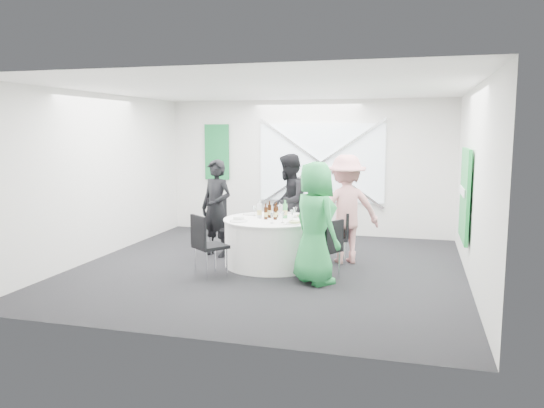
% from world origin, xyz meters
% --- Properties ---
extents(floor, '(6.00, 6.00, 0.00)m').
position_xyz_m(floor, '(0.00, 0.00, 0.00)').
color(floor, black).
rests_on(floor, ground).
extents(ceiling, '(6.00, 6.00, 0.00)m').
position_xyz_m(ceiling, '(0.00, 0.00, 2.80)').
color(ceiling, white).
rests_on(ceiling, wall_back).
extents(wall_back, '(6.00, 0.00, 6.00)m').
position_xyz_m(wall_back, '(0.00, 3.00, 1.40)').
color(wall_back, silver).
rests_on(wall_back, floor).
extents(wall_front, '(6.00, 0.00, 6.00)m').
position_xyz_m(wall_front, '(0.00, -3.00, 1.40)').
color(wall_front, silver).
rests_on(wall_front, floor).
extents(wall_left, '(0.00, 6.00, 6.00)m').
position_xyz_m(wall_left, '(-3.00, 0.00, 1.40)').
color(wall_left, silver).
rests_on(wall_left, floor).
extents(wall_right, '(0.00, 6.00, 6.00)m').
position_xyz_m(wall_right, '(3.00, 0.00, 1.40)').
color(wall_right, silver).
rests_on(wall_right, floor).
extents(window_panel, '(2.60, 0.03, 1.60)m').
position_xyz_m(window_panel, '(0.30, 2.96, 1.50)').
color(window_panel, white).
rests_on(window_panel, wall_back).
extents(window_brace_a, '(2.63, 0.05, 1.84)m').
position_xyz_m(window_brace_a, '(0.30, 2.92, 1.50)').
color(window_brace_a, silver).
rests_on(window_brace_a, window_panel).
extents(window_brace_b, '(2.63, 0.05, 1.84)m').
position_xyz_m(window_brace_b, '(0.30, 2.92, 1.50)').
color(window_brace_b, silver).
rests_on(window_brace_b, window_panel).
extents(green_banner, '(0.55, 0.04, 1.20)m').
position_xyz_m(green_banner, '(-2.00, 2.95, 1.70)').
color(green_banner, '#166F3B').
rests_on(green_banner, wall_back).
extents(green_sign, '(0.05, 1.20, 1.40)m').
position_xyz_m(green_sign, '(2.94, 0.60, 1.20)').
color(green_sign, '#1A9239').
rests_on(green_sign, wall_right).
extents(banquet_table, '(1.56, 1.56, 0.76)m').
position_xyz_m(banquet_table, '(0.00, 0.20, 0.38)').
color(banquet_table, white).
rests_on(banquet_table, floor).
extents(chair_back, '(0.44, 0.45, 0.92)m').
position_xyz_m(chair_back, '(0.07, 1.35, 0.54)').
color(chair_back, black).
rests_on(chair_back, floor).
extents(chair_back_left, '(0.61, 0.61, 1.00)m').
position_xyz_m(chair_back_left, '(-1.06, 0.73, 0.59)').
color(chair_back_left, black).
rests_on(chair_back_left, floor).
extents(chair_back_right, '(0.50, 0.50, 0.85)m').
position_xyz_m(chair_back_right, '(1.02, 0.58, 0.49)').
color(chair_back_right, black).
rests_on(chair_back_right, floor).
extents(chair_front_right, '(0.55, 0.55, 0.89)m').
position_xyz_m(chair_front_right, '(1.01, -0.40, 0.52)').
color(chair_front_right, black).
rests_on(chair_front_right, floor).
extents(chair_front_left, '(0.60, 0.60, 0.94)m').
position_xyz_m(chair_front_left, '(-0.76, -0.76, 0.55)').
color(chair_front_left, black).
rests_on(chair_front_left, floor).
extents(person_man_back_left, '(0.71, 0.58, 1.68)m').
position_xyz_m(person_man_back_left, '(-1.10, 0.58, 0.84)').
color(person_man_back_left, black).
rests_on(person_man_back_left, floor).
extents(person_man_back, '(0.47, 0.86, 1.76)m').
position_xyz_m(person_man_back, '(0.00, 1.32, 0.88)').
color(person_man_back, black).
rests_on(person_man_back, floor).
extents(person_woman_pink, '(1.27, 0.95, 1.78)m').
position_xyz_m(person_woman_pink, '(1.12, 0.69, 0.89)').
color(person_woman_pink, '#D88C8D').
rests_on(person_woman_pink, floor).
extents(person_woman_green, '(1.00, 0.99, 1.74)m').
position_xyz_m(person_woman_green, '(0.86, -0.62, 0.87)').
color(person_woman_green, green).
rests_on(person_woman_green, floor).
extents(plate_back, '(0.26, 0.26, 0.01)m').
position_xyz_m(plate_back, '(-0.00, 0.77, 0.77)').
color(plate_back, white).
rests_on(plate_back, banquet_table).
extents(plate_back_left, '(0.28, 0.28, 0.01)m').
position_xyz_m(plate_back_left, '(-0.46, 0.53, 0.77)').
color(plate_back_left, white).
rests_on(plate_back_left, banquet_table).
extents(plate_back_right, '(0.28, 0.28, 0.04)m').
position_xyz_m(plate_back_right, '(0.43, 0.50, 0.78)').
color(plate_back_right, white).
rests_on(plate_back_right, banquet_table).
extents(plate_front_right, '(0.27, 0.27, 0.04)m').
position_xyz_m(plate_front_right, '(0.45, -0.15, 0.78)').
color(plate_front_right, white).
rests_on(plate_front_right, banquet_table).
extents(plate_front_left, '(0.28, 0.28, 0.01)m').
position_xyz_m(plate_front_left, '(-0.43, -0.19, 0.77)').
color(plate_front_left, white).
rests_on(plate_front_left, banquet_table).
extents(napkin, '(0.19, 0.17, 0.04)m').
position_xyz_m(napkin, '(-0.47, -0.09, 0.80)').
color(napkin, white).
rests_on(napkin, plate_front_left).
extents(beer_bottle_a, '(0.06, 0.06, 0.28)m').
position_xyz_m(beer_bottle_a, '(-0.07, 0.29, 0.87)').
color(beer_bottle_a, '#38190A').
rests_on(beer_bottle_a, banquet_table).
extents(beer_bottle_b, '(0.06, 0.06, 0.25)m').
position_xyz_m(beer_bottle_b, '(0.03, 0.36, 0.85)').
color(beer_bottle_b, '#38190A').
rests_on(beer_bottle_b, banquet_table).
extents(beer_bottle_c, '(0.06, 0.06, 0.26)m').
position_xyz_m(beer_bottle_c, '(0.07, 0.13, 0.86)').
color(beer_bottle_c, '#38190A').
rests_on(beer_bottle_c, banquet_table).
extents(beer_bottle_d, '(0.06, 0.06, 0.26)m').
position_xyz_m(beer_bottle_d, '(-0.08, 0.12, 0.86)').
color(beer_bottle_d, '#38190A').
rests_on(beer_bottle_d, banquet_table).
extents(green_water_bottle, '(0.08, 0.08, 0.29)m').
position_xyz_m(green_water_bottle, '(0.19, 0.32, 0.87)').
color(green_water_bottle, '#42AC56').
rests_on(green_water_bottle, banquet_table).
extents(clear_water_bottle, '(0.08, 0.08, 0.30)m').
position_xyz_m(clear_water_bottle, '(-0.21, 0.21, 0.88)').
color(clear_water_bottle, silver).
rests_on(clear_water_bottle, banquet_table).
extents(wine_glass_a, '(0.07, 0.07, 0.17)m').
position_xyz_m(wine_glass_a, '(0.14, 0.59, 0.88)').
color(wine_glass_a, white).
rests_on(wine_glass_a, banquet_table).
extents(wine_glass_b, '(0.07, 0.07, 0.17)m').
position_xyz_m(wine_glass_b, '(0.35, 0.13, 0.88)').
color(wine_glass_b, white).
rests_on(wine_glass_b, banquet_table).
extents(wine_glass_c, '(0.07, 0.07, 0.17)m').
position_xyz_m(wine_glass_c, '(0.01, 0.57, 0.88)').
color(wine_glass_c, white).
rests_on(wine_glass_c, banquet_table).
extents(wine_glass_d, '(0.07, 0.07, 0.17)m').
position_xyz_m(wine_glass_d, '(0.26, -0.11, 0.88)').
color(wine_glass_d, white).
rests_on(wine_glass_d, banquet_table).
extents(wine_glass_e, '(0.07, 0.07, 0.17)m').
position_xyz_m(wine_glass_e, '(0.11, -0.19, 0.88)').
color(wine_glass_e, white).
rests_on(wine_glass_e, banquet_table).
extents(wine_glass_f, '(0.07, 0.07, 0.17)m').
position_xyz_m(wine_glass_f, '(-0.36, 0.39, 0.88)').
color(wine_glass_f, white).
rests_on(wine_glass_f, banquet_table).
extents(wine_glass_g, '(0.07, 0.07, 0.17)m').
position_xyz_m(wine_glass_g, '(0.33, 0.41, 0.88)').
color(wine_glass_g, white).
rests_on(wine_glass_g, banquet_table).
extents(fork_a, '(0.15, 0.03, 0.01)m').
position_xyz_m(fork_a, '(0.12, 0.76, 0.76)').
color(fork_a, silver).
rests_on(fork_a, banquet_table).
extents(knife_a, '(0.15, 0.03, 0.01)m').
position_xyz_m(knife_a, '(-0.13, 0.76, 0.76)').
color(knife_a, silver).
rests_on(knife_a, banquet_table).
extents(fork_b, '(0.10, 0.13, 0.01)m').
position_xyz_m(fork_b, '(0.36, -0.25, 0.76)').
color(fork_b, silver).
rests_on(fork_b, banquet_table).
extents(knife_b, '(0.11, 0.13, 0.01)m').
position_xyz_m(knife_b, '(0.54, -0.01, 0.76)').
color(knife_b, silver).
rests_on(knife_b, banquet_table).
extents(fork_c, '(0.10, 0.13, 0.01)m').
position_xyz_m(fork_c, '(0.55, 0.37, 0.76)').
color(fork_c, silver).
rests_on(fork_c, banquet_table).
extents(knife_c, '(0.10, 0.13, 0.01)m').
position_xyz_m(knife_c, '(0.37, 0.64, 0.76)').
color(knife_c, silver).
rests_on(knife_c, banquet_table).
extents(fork_d, '(0.09, 0.14, 0.01)m').
position_xyz_m(fork_d, '(-0.40, 0.62, 0.76)').
color(fork_d, silver).
rests_on(fork_d, banquet_table).
extents(knife_d, '(0.08, 0.14, 0.01)m').
position_xyz_m(knife_d, '(-0.57, 0.30, 0.76)').
color(knife_d, silver).
rests_on(knife_d, banquet_table).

